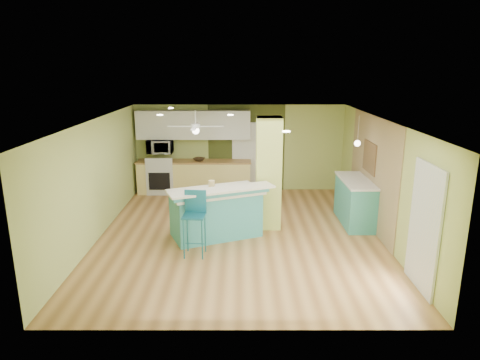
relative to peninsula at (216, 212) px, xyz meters
name	(u,v)px	position (x,y,z in m)	size (l,w,h in m)	color
floor	(239,234)	(0.50, 0.07, -0.54)	(6.00, 7.00, 0.01)	brown
ceiling	(239,120)	(0.50, 0.07, 1.97)	(6.00, 7.00, 0.01)	white
wall_back	(239,148)	(0.50, 3.58, 0.71)	(6.00, 0.01, 2.50)	#B2C267
wall_front	(239,247)	(0.50, -3.43, 0.71)	(6.00, 0.01, 2.50)	#B2C267
wall_left	(97,179)	(-2.51, 0.07, 0.71)	(0.01, 7.00, 2.50)	#B2C267
wall_right	(381,179)	(3.50, 0.07, 0.71)	(0.01, 7.00, 2.50)	#B2C267
wood_panel	(372,172)	(3.48, 0.67, 0.71)	(0.02, 3.40, 2.50)	#8E7551
olive_accent	(246,148)	(0.70, 3.56, 0.71)	(2.20, 0.02, 2.50)	#3F471C
interior_door	(246,157)	(0.70, 3.53, 0.46)	(0.82, 0.05, 2.00)	white
french_door	(424,228)	(3.47, -2.23, 0.51)	(0.04, 1.08, 2.10)	silver
column	(268,173)	(1.15, 0.57, 0.71)	(0.55, 0.55, 2.50)	#B7C55B
kitchen_run	(194,177)	(-0.80, 3.27, -0.07)	(3.25, 0.63, 0.94)	#F1DB7E
stove	(161,177)	(-1.75, 3.26, -0.08)	(0.76, 0.66, 1.08)	silver
upper_cabinets	(193,125)	(-0.80, 3.39, 1.41)	(3.20, 0.34, 0.80)	white
microwave	(160,147)	(-1.75, 3.27, 0.81)	(0.70, 0.48, 0.39)	white
ceiling_fan	(196,127)	(-0.60, 2.07, 1.54)	(1.41, 1.41, 0.61)	white
pendant_lamp	(357,143)	(3.15, 0.82, 1.35)	(0.14, 0.14, 0.69)	silver
wall_decor	(370,157)	(3.46, 0.87, 1.01)	(0.03, 0.90, 0.70)	brown
peninsula	(216,212)	(0.00, 0.00, 0.00)	(2.34, 1.85, 1.17)	teal
bar_stool	(195,213)	(-0.35, -0.91, 0.31)	(0.45, 0.45, 1.27)	#1C697F
side_counter	(356,201)	(3.20, 0.79, -0.01)	(0.69, 1.62, 1.04)	teal
fruit_bowl	(199,159)	(-0.65, 3.26, 0.44)	(0.33, 0.33, 0.08)	#352515
canister	(212,184)	(-0.10, 0.26, 0.55)	(0.14, 0.14, 0.16)	gold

